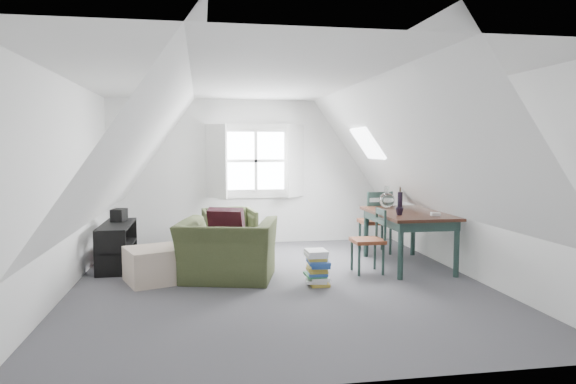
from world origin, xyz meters
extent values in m
plane|color=#4C4C51|center=(0.00, 0.00, 0.00)|extent=(5.50, 5.50, 0.00)
plane|color=white|center=(0.00, 0.00, 2.50)|extent=(5.50, 5.50, 0.00)
plane|color=white|center=(0.00, 2.75, 1.25)|extent=(5.00, 0.00, 5.00)
plane|color=white|center=(0.00, -2.75, 1.25)|extent=(5.00, 0.00, 5.00)
plane|color=white|center=(-2.50, 0.00, 1.25)|extent=(0.00, 5.50, 5.50)
plane|color=white|center=(2.50, 0.00, 1.25)|extent=(0.00, 5.50, 5.50)
plane|color=white|center=(-1.55, 0.00, 1.78)|extent=(3.19, 5.50, 4.48)
plane|color=white|center=(1.55, 0.00, 1.78)|extent=(3.19, 5.50, 4.48)
cube|color=white|center=(0.00, 2.73, 1.45)|extent=(1.30, 0.04, 1.30)
cube|color=white|center=(-0.68, 2.57, 1.45)|extent=(0.35, 0.35, 1.25)
cube|color=white|center=(0.68, 2.57, 1.45)|extent=(0.35, 0.35, 1.25)
cube|color=white|center=(0.00, 2.72, 1.45)|extent=(1.00, 0.02, 1.00)
cube|color=white|center=(0.00, 2.70, 1.45)|extent=(1.08, 0.04, 0.05)
cube|color=white|center=(0.00, 2.70, 1.45)|extent=(0.05, 0.04, 1.08)
cube|color=white|center=(1.55, 1.30, 1.75)|extent=(0.35, 0.75, 0.47)
imported|color=#394222|center=(-0.62, 0.29, 0.00)|extent=(1.40, 1.29, 0.77)
imported|color=#394222|center=(-0.52, 1.81, 0.00)|extent=(0.85, 0.87, 0.73)
cube|color=#360E18|center=(-0.62, 0.44, 0.68)|extent=(0.52, 0.41, 0.47)
cube|color=#BBA590|center=(-1.54, 0.34, 0.22)|extent=(0.84, 0.84, 0.43)
cube|color=black|center=(1.94, 0.63, 0.76)|extent=(0.93, 1.56, 0.04)
cube|color=#213731|center=(1.94, 0.63, 0.67)|extent=(0.83, 1.45, 0.12)
cylinder|color=#213731|center=(1.55, -0.07, 0.37)|extent=(0.07, 0.07, 0.74)
cylinder|color=#213731|center=(2.32, -0.07, 0.37)|extent=(0.07, 0.07, 0.74)
cylinder|color=#213731|center=(1.55, 1.32, 0.37)|extent=(0.07, 0.07, 0.74)
cylinder|color=#213731|center=(2.32, 1.32, 0.37)|extent=(0.07, 0.07, 0.74)
sphere|color=silver|center=(1.79, 1.08, 0.90)|extent=(0.23, 0.23, 0.23)
cylinder|color=silver|center=(1.79, 1.08, 1.05)|extent=(0.07, 0.07, 0.13)
cylinder|color=black|center=(2.04, 1.18, 0.89)|extent=(0.07, 0.07, 0.23)
cylinder|color=#3F2D1E|center=(2.04, 1.18, 1.15)|extent=(0.03, 0.05, 0.42)
cylinder|color=#3F2D1E|center=(2.05, 1.19, 1.15)|extent=(0.04, 0.06, 0.41)
cylinder|color=#3F2D1E|center=(2.03, 1.17, 1.15)|extent=(0.05, 0.07, 0.41)
imported|color=black|center=(1.69, 0.33, 0.78)|extent=(0.11, 0.11, 0.10)
cube|color=white|center=(2.14, 0.18, 0.80)|extent=(0.14, 0.11, 0.04)
cube|color=maroon|center=(1.79, 1.59, 0.50)|extent=(0.47, 0.47, 0.06)
cylinder|color=#213731|center=(1.98, 1.78, 0.24)|extent=(0.04, 0.04, 0.48)
cylinder|color=#213731|center=(1.98, 1.40, 0.24)|extent=(0.04, 0.04, 0.48)
cylinder|color=#213731|center=(1.60, 1.78, 0.24)|extent=(0.04, 0.04, 0.48)
cylinder|color=#213731|center=(1.60, 1.40, 0.24)|extent=(0.04, 0.04, 0.48)
cylinder|color=#213731|center=(1.98, 1.38, 0.75)|extent=(0.04, 0.04, 0.50)
cylinder|color=#213731|center=(1.60, 1.38, 0.75)|extent=(0.04, 0.04, 0.50)
cube|color=#213731|center=(1.79, 1.38, 0.95)|extent=(0.38, 0.03, 0.09)
cube|color=#213731|center=(1.79, 1.38, 0.81)|extent=(0.38, 0.03, 0.07)
cube|color=maroon|center=(1.25, 0.35, 0.44)|extent=(0.41, 0.41, 0.05)
cylinder|color=#213731|center=(1.09, 0.52, 0.21)|extent=(0.03, 0.03, 0.42)
cylinder|color=#213731|center=(1.42, 0.52, 0.21)|extent=(0.03, 0.03, 0.42)
cylinder|color=#213731|center=(1.09, 0.19, 0.21)|extent=(0.03, 0.03, 0.42)
cylinder|color=#213731|center=(1.42, 0.19, 0.21)|extent=(0.03, 0.03, 0.42)
cylinder|color=#213731|center=(1.44, 0.52, 0.65)|extent=(0.03, 0.03, 0.44)
cylinder|color=#213731|center=(1.44, 0.19, 0.65)|extent=(0.03, 0.03, 0.44)
cube|color=#213731|center=(1.44, 0.35, 0.82)|extent=(0.03, 0.33, 0.08)
cube|color=#213731|center=(1.44, 0.35, 0.70)|extent=(0.03, 0.33, 0.06)
cube|color=black|center=(-2.13, 1.26, 0.02)|extent=(0.40, 1.20, 0.03)
cube|color=black|center=(-2.13, 1.26, 0.30)|extent=(0.40, 1.20, 0.03)
cube|color=black|center=(-2.13, 1.26, 0.60)|extent=(0.40, 1.20, 0.03)
cube|color=black|center=(-2.13, 0.67, 0.30)|extent=(0.40, 0.03, 0.60)
cube|color=black|center=(-2.13, 1.85, 0.30)|extent=(0.40, 0.03, 0.60)
cube|color=#264C99|center=(-2.13, 0.91, 0.13)|extent=(0.18, 0.20, 0.22)
cube|color=red|center=(-2.13, 1.36, 0.13)|extent=(0.18, 0.24, 0.22)
cube|color=white|center=(-2.13, 1.06, 0.42)|extent=(0.18, 0.22, 0.20)
cube|color=black|center=(-2.13, 1.51, 0.70)|extent=(0.23, 0.28, 0.20)
cube|color=#B29933|center=(0.47, -0.14, 0.02)|extent=(0.23, 0.30, 0.04)
cube|color=white|center=(0.44, -0.12, 0.06)|extent=(0.29, 0.33, 0.04)
cube|color=white|center=(0.48, -0.14, 0.09)|extent=(0.24, 0.32, 0.04)
cube|color=#337F4C|center=(0.42, -0.14, 0.13)|extent=(0.24, 0.30, 0.03)
cube|color=#264C99|center=(0.45, -0.16, 0.16)|extent=(0.27, 0.34, 0.03)
cube|color=#B29933|center=(0.45, -0.14, 0.18)|extent=(0.23, 0.30, 0.03)
cube|color=#B29933|center=(0.45, -0.12, 0.21)|extent=(0.27, 0.33, 0.04)
cube|color=#264C99|center=(0.48, -0.16, 0.25)|extent=(0.27, 0.34, 0.04)
cube|color=#264C99|center=(0.46, -0.16, 0.29)|extent=(0.27, 0.33, 0.04)
cube|color=#B29933|center=(0.45, -0.10, 0.33)|extent=(0.24, 0.31, 0.04)
cube|color=white|center=(0.44, -0.11, 0.37)|extent=(0.25, 0.28, 0.05)
cube|color=white|center=(0.44, -0.11, 0.41)|extent=(0.25, 0.30, 0.04)
camera|label=1|loc=(-0.94, -6.18, 1.70)|focal=32.00mm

